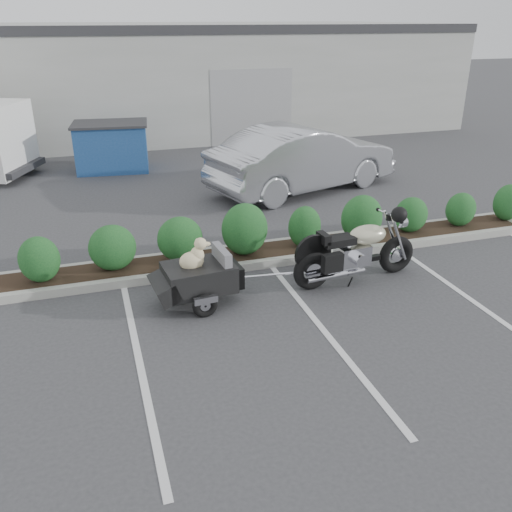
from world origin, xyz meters
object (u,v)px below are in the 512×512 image
object	(u,v)px
pet_trailer	(198,276)
dumpster	(112,146)
motorcycle	(357,252)
sedan	(303,158)

from	to	relation	value
pet_trailer	dumpster	size ratio (longest dim) A/B	0.83
motorcycle	pet_trailer	bearing A→B (deg)	174.30
pet_trailer	dumpster	xyz separation A→B (m)	(-0.68, 8.95, 0.24)
pet_trailer	sedan	world-z (taller)	sedan
pet_trailer	dumpster	world-z (taller)	dumpster
motorcycle	pet_trailer	size ratio (longest dim) A/B	1.25
motorcycle	dumpster	xyz separation A→B (m)	(-3.47, 8.97, 0.17)
motorcycle	pet_trailer	distance (m)	2.79
motorcycle	dumpster	bearing A→B (deg)	105.88
motorcycle	sedan	xyz separation A→B (m)	(1.18, 5.35, 0.30)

